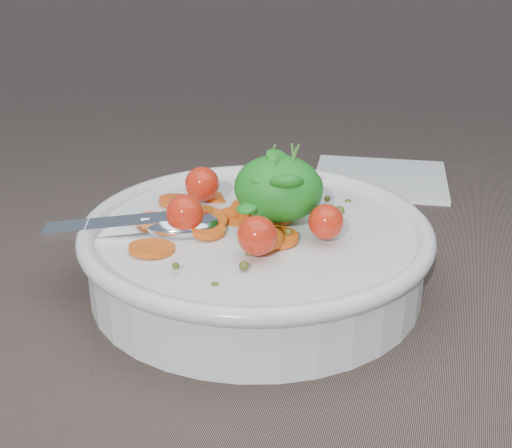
# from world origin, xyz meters

# --- Properties ---
(ground) EXTENTS (6.00, 6.00, 0.00)m
(ground) POSITION_xyz_m (0.00, 0.00, 0.00)
(ground) COLOR brown
(ground) RESTS_ON ground
(bowl) EXTENTS (0.30, 0.28, 0.12)m
(bowl) POSITION_xyz_m (-0.02, -0.03, 0.03)
(bowl) COLOR white
(bowl) RESTS_ON ground
(napkin) EXTENTS (0.16, 0.14, 0.01)m
(napkin) POSITION_xyz_m (0.05, 0.25, 0.00)
(napkin) COLOR white
(napkin) RESTS_ON ground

